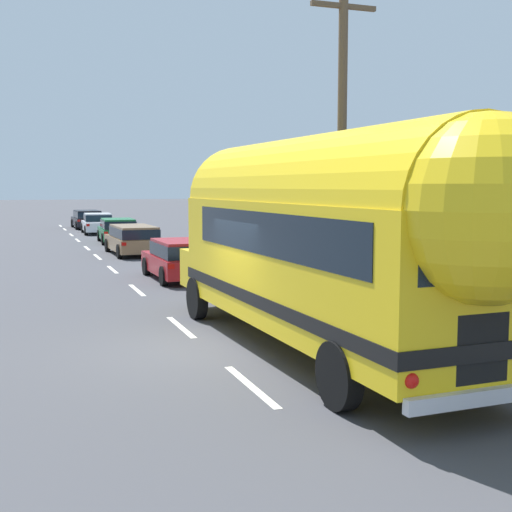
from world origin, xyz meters
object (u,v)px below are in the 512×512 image
car_lead (180,257)px  car_third (118,229)px  car_second (133,238)px  car_fourth (98,223)px  car_fifth (87,218)px  painted_bus (328,235)px  utility_pole (342,138)px

car_lead → car_third: size_ratio=0.99×
car_second → car_lead: bearing=-89.3°
car_fourth → car_second: bearing=-90.4°
car_lead → car_second: size_ratio=0.88×
car_fifth → car_lead: bearing=-89.8°
painted_bus → car_third: (0.06, 26.94, -1.52)m
painted_bus → car_fifth: 40.74m
car_third → car_fourth: same height
car_second → car_third: (0.28, 6.84, -0.02)m
car_lead → car_fifth: 29.52m
car_second → car_fifth: 20.61m
car_fourth → car_fifth: (-0.11, 5.87, 0.07)m
utility_pole → car_third: utility_pole is taller
utility_pole → car_fourth: size_ratio=1.99×
painted_bus → car_second: 20.16m
car_lead → car_third: 15.75m
car_second → car_third: bearing=87.6°
car_second → car_fifth: (-0.00, 20.61, -0.00)m
car_lead → car_fifth: bearing=90.2°
car_second → car_fourth: size_ratio=1.13×
painted_bus → car_second: (-0.22, 20.10, -1.50)m
painted_bus → car_fifth: size_ratio=2.51×
painted_bus → car_lead: 11.29m
painted_bus → car_fourth: (-0.12, 34.84, -1.58)m
painted_bus → car_second: painted_bus is taller
car_lead → car_fourth: same height
car_second → car_fifth: same height
utility_pole → car_fourth: bearing=95.2°
car_lead → car_fifth: (-0.12, 29.52, 0.02)m
car_fourth → painted_bus: bearing=-89.8°
car_second → car_fourth: same height
utility_pole → car_lead: size_ratio=1.99×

